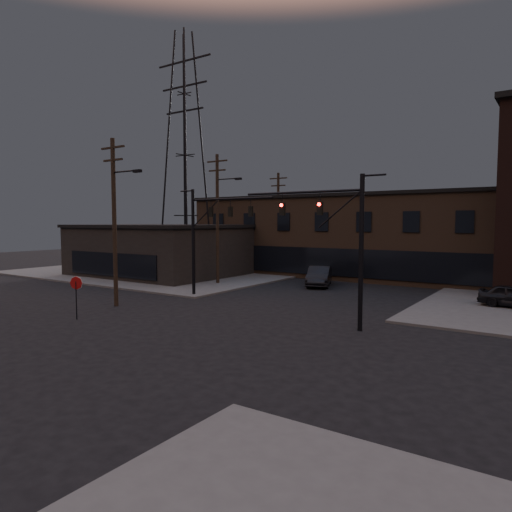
{
  "coord_description": "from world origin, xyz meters",
  "views": [
    {
      "loc": [
        15.0,
        -17.64,
        5.6
      ],
      "look_at": [
        -0.6,
        5.45,
        3.5
      ],
      "focal_mm": 32.0,
      "sensor_mm": 36.0,
      "label": 1
    }
  ],
  "objects_px": {
    "traffic_signal_far": "(206,230)",
    "stop_sign": "(76,287)",
    "car_crossing": "(319,276)",
    "traffic_signal_near": "(340,235)"
  },
  "relations": [
    {
      "from": "traffic_signal_far",
      "to": "stop_sign",
      "type": "distance_m",
      "value": 10.55
    },
    {
      "from": "stop_sign",
      "to": "car_crossing",
      "type": "height_order",
      "value": "stop_sign"
    },
    {
      "from": "stop_sign",
      "to": "traffic_signal_near",
      "type": "bearing_deg",
      "value": 25.9
    },
    {
      "from": "car_crossing",
      "to": "stop_sign",
      "type": "bearing_deg",
      "value": -125.49
    },
    {
      "from": "car_crossing",
      "to": "traffic_signal_far",
      "type": "bearing_deg",
      "value": -132.6
    },
    {
      "from": "traffic_signal_near",
      "to": "car_crossing",
      "type": "xyz_separation_m",
      "value": [
        -7.91,
        13.7,
        -4.07
      ]
    },
    {
      "from": "traffic_signal_far",
      "to": "stop_sign",
      "type": "xyz_separation_m",
      "value": [
        -1.28,
        -9.99,
        -3.17
      ]
    },
    {
      "from": "traffic_signal_far",
      "to": "car_crossing",
      "type": "relative_size",
      "value": 1.53
    },
    {
      "from": "traffic_signal_near",
      "to": "stop_sign",
      "type": "xyz_separation_m",
      "value": [
        -13.36,
        -6.49,
        -3.09
      ]
    },
    {
      "from": "traffic_signal_far",
      "to": "stop_sign",
      "type": "bearing_deg",
      "value": -97.32
    }
  ]
}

